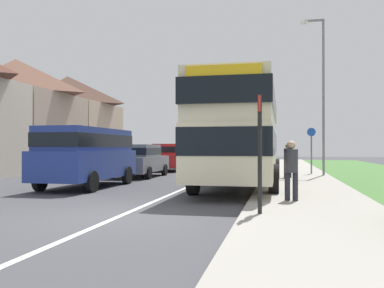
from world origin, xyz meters
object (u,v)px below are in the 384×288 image
object	(u,v)px
pedestrian_walking_away	(288,159)
parked_van_blue	(87,152)
pedestrian_at_stop	(291,168)
double_decker_bus	(241,130)
parked_car_red	(170,156)
parked_car_silver	(186,156)
bus_stop_sign	(260,145)
cycle_route_sign	(311,149)
parked_car_grey	(139,159)
street_lamp_mid	(321,87)

from	to	relation	value
pedestrian_walking_away	parked_van_blue	bearing A→B (deg)	-145.94
parked_van_blue	pedestrian_at_stop	distance (m)	8.08
double_decker_bus	pedestrian_at_stop	distance (m)	4.95
parked_car_red	parked_car_silver	bearing A→B (deg)	90.60
pedestrian_at_stop	pedestrian_walking_away	size ratio (longest dim) A/B	1.00
parked_car_silver	bus_stop_sign	bearing A→B (deg)	-73.25
pedestrian_walking_away	cycle_route_sign	bearing A→B (deg)	68.20
parked_car_red	parked_car_silver	xyz separation A→B (m)	(-0.05, 5.01, -0.06)
parked_van_blue	parked_car_grey	bearing A→B (deg)	88.75
parked_car_red	pedestrian_walking_away	distance (m)	9.36
parked_car_grey	parked_car_silver	world-z (taller)	parked_car_grey
parked_van_blue	parked_car_red	xyz separation A→B (m)	(0.20, 11.00, -0.37)
parked_car_silver	street_lamp_mid	bearing A→B (deg)	-45.11
double_decker_bus	parked_car_silver	bearing A→B (deg)	110.25
double_decker_bus	parked_car_grey	xyz separation A→B (m)	(-5.51, 4.30, -1.24)
parked_car_grey	pedestrian_walking_away	world-z (taller)	pedestrian_walking_away
parked_car_red	parked_car_silver	world-z (taller)	parked_car_red
parked_car_silver	pedestrian_at_stop	bearing A→B (deg)	-69.59
bus_stop_sign	parked_car_grey	bearing A→B (deg)	120.56
parked_van_blue	pedestrian_walking_away	bearing A→B (deg)	34.06
parked_van_blue	bus_stop_sign	bearing A→B (deg)	-40.13
parked_car_silver	street_lamp_mid	distance (m)	13.13
cycle_route_sign	pedestrian_walking_away	bearing A→B (deg)	-111.80
parked_car_silver	pedestrian_walking_away	size ratio (longest dim) A/B	2.41
parked_car_red	pedestrian_at_stop	distance (m)	16.02
bus_stop_sign	cycle_route_sign	size ratio (longest dim) A/B	1.03
parked_car_red	pedestrian_at_stop	xyz separation A→B (m)	(7.15, -14.33, 0.04)
bus_stop_sign	cycle_route_sign	distance (m)	13.91
parked_van_blue	pedestrian_walking_away	xyz separation A→B (m)	(7.39, 5.00, -0.34)
double_decker_bus	street_lamp_mid	bearing A→B (deg)	59.82
street_lamp_mid	pedestrian_walking_away	bearing A→B (deg)	-128.96
bus_stop_sign	street_lamp_mid	bearing A→B (deg)	79.24
parked_car_grey	pedestrian_walking_away	bearing A→B (deg)	-3.62
parked_car_grey	parked_car_red	world-z (taller)	parked_car_red
pedestrian_at_stop	cycle_route_sign	distance (m)	11.57
pedestrian_walking_away	parked_car_red	bearing A→B (deg)	140.15
parked_van_blue	double_decker_bus	bearing A→B (deg)	11.63
parked_van_blue	pedestrian_at_stop	xyz separation A→B (m)	(7.35, -3.34, -0.34)
parked_van_blue	street_lamp_mid	bearing A→B (deg)	37.93
parked_van_blue	pedestrian_walking_away	distance (m)	8.93
double_decker_bus	pedestrian_walking_away	world-z (taller)	double_decker_bus
parked_car_silver	cycle_route_sign	xyz separation A→B (m)	(8.50, -7.85, 0.55)
parked_car_grey	bus_stop_sign	size ratio (longest dim) A/B	1.70
double_decker_bus	cycle_route_sign	xyz separation A→B (m)	(3.03, 6.99, -0.71)
parked_car_grey	pedestrian_at_stop	bearing A→B (deg)	-50.58
parked_van_blue	parked_car_grey	xyz separation A→B (m)	(0.12, 5.46, -0.41)
parked_van_blue	pedestrian_at_stop	size ratio (longest dim) A/B	3.12
parked_van_blue	cycle_route_sign	size ratio (longest dim) A/B	2.07
parked_car_silver	pedestrian_at_stop	world-z (taller)	pedestrian_at_stop
double_decker_bus	parked_car_silver	xyz separation A→B (m)	(-5.48, 14.85, -1.26)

